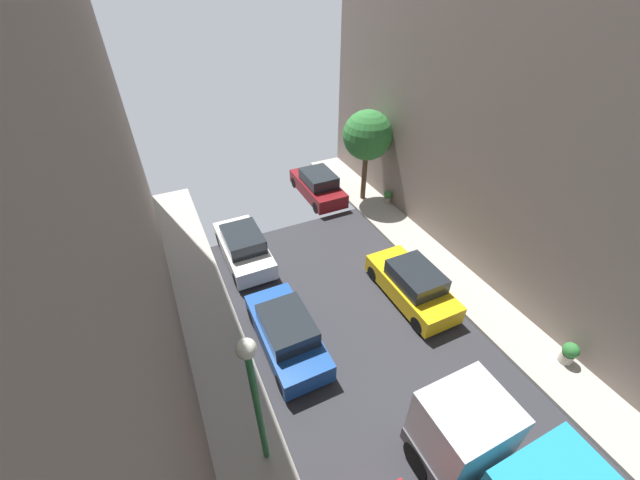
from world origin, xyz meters
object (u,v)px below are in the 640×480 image
object	(u,v)px
potted_plant_2	(387,196)
street_tree_1	(367,136)
parked_car_left_5	(244,247)
lamp_post	(254,389)
parked_car_right_3	(318,186)
parked_car_right_2	(412,285)
parked_car_left_4	(287,333)
potted_plant_0	(569,353)

from	to	relation	value
potted_plant_2	street_tree_1	bearing A→B (deg)	132.25
parked_car_left_5	lamp_post	world-z (taller)	lamp_post
parked_car_left_5	lamp_post	size ratio (longest dim) A/B	0.84
potted_plant_2	lamp_post	world-z (taller)	lamp_post
street_tree_1	lamp_post	size ratio (longest dim) A/B	0.99
parked_car_left_5	parked_car_right_3	xyz separation A→B (m)	(5.40, 3.66, 0.00)
street_tree_1	potted_plant_2	world-z (taller)	street_tree_1
parked_car_right_3	street_tree_1	xyz separation A→B (m)	(2.14, -1.41, 3.08)
parked_car_right_3	potted_plant_2	xyz separation A→B (m)	(3.09, -2.46, -0.18)
parked_car_right_2	street_tree_1	distance (m)	8.37
parked_car_left_5	potted_plant_2	size ratio (longest dim) A/B	5.73
lamp_post	potted_plant_2	bearing A→B (deg)	43.29
parked_car_left_4	potted_plant_2	world-z (taller)	parked_car_left_4
parked_car_left_4	potted_plant_0	xyz separation A→B (m)	(8.25, -4.72, -0.11)
parked_car_left_5	parked_car_right_3	distance (m)	6.52
potted_plant_2	parked_car_left_5	bearing A→B (deg)	-171.94
parked_car_left_4	parked_car_right_3	distance (m)	10.49
street_tree_1	potted_plant_0	world-z (taller)	street_tree_1
parked_car_right_2	street_tree_1	size ratio (longest dim) A/B	0.85
parked_car_left_5	parked_car_right_2	xyz separation A→B (m)	(5.40, -5.23, 0.00)
potted_plant_2	potted_plant_0	bearing A→B (deg)	-91.22
street_tree_1	potted_plant_2	xyz separation A→B (m)	(0.95, -1.04, -3.26)
parked_car_right_2	potted_plant_0	world-z (taller)	parked_car_right_2
parked_car_left_4	parked_car_right_2	size ratio (longest dim) A/B	1.00
parked_car_left_5	parked_car_right_2	bearing A→B (deg)	-44.07
parked_car_left_5	lamp_post	distance (m)	9.22
street_tree_1	parked_car_right_3	bearing A→B (deg)	146.59
parked_car_left_4	parked_car_right_3	xyz separation A→B (m)	(5.40, 8.99, 0.00)
parked_car_right_2	lamp_post	world-z (taller)	lamp_post
parked_car_left_5	potted_plant_2	bearing A→B (deg)	8.06
potted_plant_2	parked_car_right_3	bearing A→B (deg)	141.52
street_tree_1	potted_plant_2	size ratio (longest dim) A/B	6.76
street_tree_1	parked_car_left_4	bearing A→B (deg)	-134.89
parked_car_right_3	potted_plant_0	xyz separation A→B (m)	(2.85, -13.71, -0.11)
parked_car_left_5	street_tree_1	distance (m)	8.45
street_tree_1	parked_car_right_2	bearing A→B (deg)	-106.00
parked_car_left_4	parked_car_right_3	size ratio (longest dim) A/B	1.00
potted_plant_2	lamp_post	distance (m)	14.58
potted_plant_0	lamp_post	xyz separation A→B (m)	(-10.15, 1.46, 2.86)
parked_car_right_2	parked_car_right_3	distance (m)	8.89
parked_car_left_4	potted_plant_0	distance (m)	9.51
parked_car_right_3	parked_car_left_4	bearing A→B (deg)	-121.00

